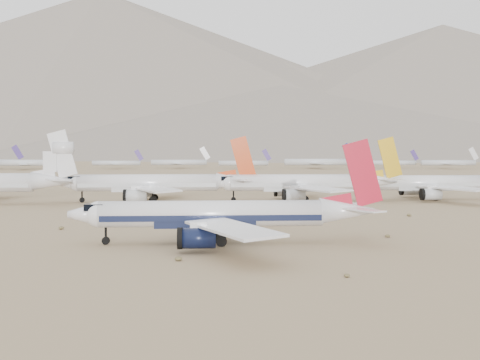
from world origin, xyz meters
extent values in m
plane|color=#866C4E|center=(0.00, 0.00, 0.00)|extent=(7000.00, 7000.00, 0.00)
cylinder|color=white|center=(-4.05, -3.03, 4.55)|extent=(33.46, 3.95, 3.95)
cube|color=black|center=(-4.05, -3.03, 4.05)|extent=(32.79, 4.01, 0.89)
sphere|color=white|center=(-20.78, -3.03, 4.55)|extent=(3.95, 3.95, 3.95)
cube|color=black|center=(-21.37, -3.03, 5.64)|extent=(2.77, 2.57, 0.99)
cone|color=white|center=(16.63, -3.03, 4.84)|extent=(8.36, 3.95, 3.95)
cube|color=white|center=(-1.46, -14.77, 3.86)|extent=(12.92, 20.36, 0.62)
cube|color=white|center=(18.26, -6.88, 5.34)|extent=(5.31, 6.94, 0.24)
cylinder|color=black|center=(-5.91, -11.26, 2.07)|extent=(4.65, 2.85, 2.85)
cube|color=white|center=(-1.46, 8.70, 3.86)|extent=(12.92, 20.36, 0.62)
cube|color=white|center=(18.26, 0.81, 5.34)|extent=(5.31, 6.94, 0.24)
cylinder|color=black|center=(-5.91, 5.19, 2.07)|extent=(4.65, 2.85, 2.85)
cube|color=red|center=(18.95, -3.03, 10.61)|extent=(6.34, 0.32, 10.45)
cylinder|color=black|center=(-19.79, -3.03, 0.59)|extent=(1.19, 0.49, 1.19)
cylinder|color=black|center=(-2.65, -5.80, 0.83)|extent=(1.66, 0.99, 1.66)
cylinder|color=black|center=(-2.65, -0.27, 0.83)|extent=(1.66, 0.99, 1.66)
cylinder|color=white|center=(57.23, 71.27, 4.79)|extent=(34.34, 4.16, 4.16)
cube|color=silver|center=(57.23, 71.27, 4.27)|extent=(33.65, 4.22, 0.94)
sphere|color=white|center=(40.06, 71.27, 4.79)|extent=(4.16, 4.16, 4.16)
cube|color=black|center=(39.44, 71.27, 5.93)|extent=(2.91, 2.71, 1.04)
cube|color=white|center=(59.88, 59.18, 4.06)|extent=(13.26, 20.90, 0.64)
cylinder|color=silver|center=(55.32, 62.78, 2.18)|extent=(4.77, 3.00, 3.00)
cube|color=white|center=(59.88, 83.37, 4.06)|extent=(13.26, 20.90, 0.64)
cylinder|color=silver|center=(55.32, 79.76, 2.18)|extent=(4.77, 3.00, 3.00)
cylinder|color=black|center=(41.10, 71.27, 0.62)|extent=(1.25, 0.52, 1.25)
cylinder|color=black|center=(58.66, 68.36, 0.87)|extent=(1.75, 1.04, 1.75)
cylinder|color=black|center=(58.66, 74.19, 0.87)|extent=(1.75, 1.04, 1.75)
cylinder|color=white|center=(20.04, 67.49, 5.14)|extent=(36.81, 4.47, 4.47)
cube|color=silver|center=(20.04, 67.49, 4.58)|extent=(36.07, 4.54, 1.01)
sphere|color=white|center=(1.64, 67.49, 5.14)|extent=(4.47, 4.47, 4.47)
cube|color=black|center=(0.97, 67.49, 6.37)|extent=(3.13, 2.91, 1.12)
cone|color=white|center=(42.79, 67.49, 5.48)|extent=(9.20, 4.47, 4.47)
cube|color=white|center=(22.89, 54.52, 4.36)|extent=(14.21, 22.40, 0.69)
cube|color=white|center=(44.58, 63.24, 6.04)|extent=(5.84, 7.64, 0.27)
cylinder|color=silver|center=(18.00, 58.39, 2.34)|extent=(5.11, 3.22, 3.22)
cube|color=white|center=(22.89, 80.46, 4.36)|extent=(14.21, 22.40, 0.69)
cube|color=white|center=(44.58, 71.74, 6.04)|extent=(5.84, 7.64, 0.27)
cylinder|color=silver|center=(18.00, 76.60, 2.34)|extent=(5.11, 3.22, 3.22)
cube|color=gold|center=(45.35, 67.49, 11.85)|extent=(6.98, 0.36, 11.49)
cylinder|color=black|center=(2.76, 67.49, 0.67)|extent=(1.34, 0.56, 1.34)
cylinder|color=black|center=(21.58, 64.36, 0.94)|extent=(1.88, 1.12, 1.88)
cylinder|color=black|center=(21.58, 70.62, 0.94)|extent=(1.88, 1.12, 1.88)
cylinder|color=white|center=(-20.10, 68.14, 5.20)|extent=(37.03, 4.53, 4.53)
cube|color=silver|center=(-20.10, 68.14, 4.64)|extent=(36.29, 4.59, 1.02)
sphere|color=white|center=(-38.61, 68.14, 5.20)|extent=(4.53, 4.53, 4.53)
cube|color=black|center=(-39.29, 68.14, 6.45)|extent=(3.17, 2.94, 1.13)
cone|color=white|center=(2.79, 68.14, 5.54)|extent=(9.26, 4.53, 4.53)
cube|color=white|center=(-17.24, 55.08, 4.41)|extent=(14.30, 22.53, 0.70)
cube|color=white|center=(4.59, 63.86, 6.11)|extent=(5.88, 7.68, 0.27)
cylinder|color=silver|center=(-22.15, 58.97, 2.37)|extent=(5.14, 3.26, 3.26)
cube|color=white|center=(-17.24, 81.20, 4.41)|extent=(14.30, 22.53, 0.70)
cube|color=white|center=(4.59, 72.42, 6.11)|extent=(5.88, 7.68, 0.27)
cylinder|color=silver|center=(-22.15, 77.32, 2.37)|extent=(5.14, 3.26, 3.26)
cube|color=red|center=(5.36, 68.14, 11.96)|extent=(7.02, 0.36, 11.56)
cylinder|color=black|center=(-37.48, 68.14, 0.68)|extent=(1.36, 0.57, 1.36)
cylinder|color=black|center=(-18.55, 64.97, 0.95)|extent=(1.90, 1.13, 1.90)
cylinder|color=black|center=(-18.55, 71.31, 0.95)|extent=(1.90, 1.13, 1.90)
cone|color=white|center=(-44.35, 64.11, 5.94)|extent=(10.13, 4.85, 4.85)
cube|color=white|center=(-42.38, 59.44, 6.55)|extent=(6.43, 8.41, 0.29)
cube|color=white|center=(-42.38, 68.77, 6.55)|extent=(6.43, 8.41, 0.29)
cube|color=white|center=(-41.53, 64.11, 12.94)|extent=(7.68, 0.39, 12.65)
cylinder|color=white|center=(-41.25, 64.11, 14.50)|extent=(5.06, 3.14, 3.14)
cube|color=#452F7F|center=(-136.05, 338.62, 11.76)|extent=(8.61, 0.43, 10.85)
cylinder|color=silver|center=(-125.80, 326.02, 4.54)|extent=(43.41, 4.29, 4.29)
cube|color=navy|center=(-105.37, 326.02, 11.80)|extent=(8.65, 0.43, 10.89)
cube|color=silver|center=(-125.80, 314.78, 3.90)|extent=(11.44, 19.98, 0.43)
cube|color=silver|center=(-125.80, 337.25, 3.90)|extent=(11.44, 19.98, 0.43)
cylinder|color=silver|center=(-67.03, 336.72, 4.07)|extent=(33.74, 3.33, 3.33)
cube|color=#452F7F|center=(-51.16, 336.72, 9.70)|extent=(6.72, 0.33, 8.46)
cube|color=silver|center=(-67.03, 327.99, 3.57)|extent=(8.89, 15.53, 0.33)
cube|color=silver|center=(-67.03, 345.45, 3.57)|extent=(8.89, 15.53, 0.33)
cylinder|color=silver|center=(-22.98, 339.90, 4.36)|extent=(39.57, 3.91, 3.91)
cube|color=white|center=(-4.36, 339.90, 10.97)|extent=(7.88, 0.39, 9.93)
cube|color=silver|center=(-22.98, 329.65, 3.77)|extent=(10.42, 18.22, 0.39)
cube|color=silver|center=(-22.98, 350.14, 3.77)|extent=(10.42, 18.22, 0.39)
cylinder|color=silver|center=(22.51, 326.98, 4.12)|extent=(34.76, 3.44, 3.44)
cube|color=#452F7F|center=(38.86, 326.98, 9.92)|extent=(6.92, 0.34, 8.72)
cube|color=silver|center=(22.51, 317.98, 3.60)|extent=(9.16, 16.00, 0.34)
cube|color=silver|center=(22.51, 335.98, 3.60)|extent=(9.16, 16.00, 0.34)
cylinder|color=silver|center=(75.44, 329.74, 4.72)|extent=(47.00, 4.64, 4.64)
cube|color=navy|center=(97.55, 329.74, 12.57)|extent=(9.36, 0.46, 11.79)
cube|color=silver|center=(75.44, 317.58, 4.03)|extent=(12.38, 21.64, 0.46)
cube|color=silver|center=(75.44, 341.91, 4.03)|extent=(12.38, 21.64, 0.46)
cylinder|color=silver|center=(131.78, 334.30, 4.04)|extent=(33.22, 3.28, 3.28)
cube|color=#452F7F|center=(147.42, 334.30, 9.59)|extent=(6.62, 0.33, 8.33)
cube|color=silver|center=(131.78, 325.70, 3.55)|extent=(8.75, 15.29, 0.33)
cube|color=silver|center=(131.78, 342.90, 3.55)|extent=(8.75, 15.29, 0.33)
cylinder|color=silver|center=(166.80, 320.29, 4.30)|extent=(38.54, 3.81, 3.81)
cube|color=white|center=(184.93, 320.29, 10.74)|extent=(7.68, 0.38, 9.67)
cube|color=silver|center=(166.80, 310.31, 3.73)|extent=(10.15, 17.74, 0.38)
cube|color=silver|center=(166.80, 330.26, 3.73)|extent=(10.15, 17.74, 0.38)
cone|color=slate|center=(-300.00, 1690.00, 235.00)|extent=(2444.00, 2444.00, 470.00)
cone|color=slate|center=(200.00, 1480.00, 120.00)|extent=(1824.00, 1824.00, 240.00)
cone|color=slate|center=(700.00, 1660.00, 190.00)|extent=(2356.00, 2356.00, 380.00)
cone|color=slate|center=(150.00, 1100.00, 70.00)|extent=(1260.00, 1260.00, 140.00)
ellipsoid|color=brown|center=(-30.40, 14.40, 0.29)|extent=(0.98, 0.98, 0.54)
ellipsoid|color=brown|center=(10.70, -27.70, 0.21)|extent=(0.70, 0.70, 0.39)
ellipsoid|color=brown|center=(24.40, 1.60, 0.25)|extent=(0.84, 0.84, 0.46)
ellipsoid|color=brown|center=(38.10, 30.90, 0.29)|extent=(0.98, 0.98, 0.54)
ellipsoid|color=brown|center=(-8.45, -16.78, 0.29)|extent=(0.96, 0.96, 0.53)
camera|label=1|loc=(-5.16, -92.99, 14.31)|focal=45.00mm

